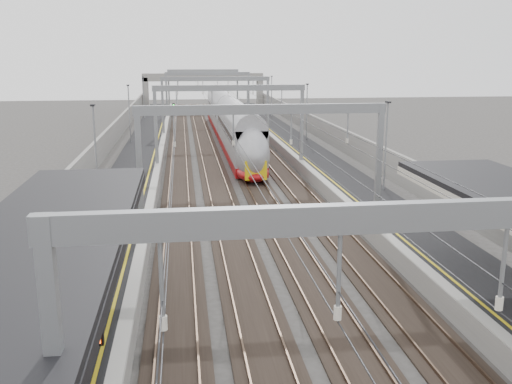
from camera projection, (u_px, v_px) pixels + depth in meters
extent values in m
cube|color=black|center=(140.00, 163.00, 51.76)|extent=(4.00, 120.00, 1.00)
cube|color=black|center=(312.00, 159.00, 53.77)|extent=(4.00, 120.00, 1.00)
cube|color=black|center=(179.00, 167.00, 52.31)|extent=(2.40, 140.00, 0.08)
cube|color=brown|center=(171.00, 166.00, 52.20)|extent=(0.07, 140.00, 0.14)
cube|color=brown|center=(187.00, 166.00, 52.38)|extent=(0.07, 140.00, 0.14)
cube|color=black|center=(212.00, 166.00, 52.68)|extent=(2.40, 140.00, 0.08)
cube|color=brown|center=(204.00, 166.00, 52.57)|extent=(0.07, 140.00, 0.14)
cube|color=brown|center=(219.00, 165.00, 52.75)|extent=(0.07, 140.00, 0.14)
cube|color=black|center=(244.00, 166.00, 53.06)|extent=(2.40, 140.00, 0.08)
cube|color=brown|center=(236.00, 165.00, 52.95)|extent=(0.07, 140.00, 0.14)
cube|color=brown|center=(251.00, 164.00, 53.13)|extent=(0.07, 140.00, 0.14)
cube|color=black|center=(276.00, 165.00, 53.44)|extent=(2.40, 140.00, 0.08)
cube|color=brown|center=(268.00, 164.00, 53.32)|extent=(0.07, 140.00, 0.14)
cube|color=brown|center=(283.00, 164.00, 53.51)|extent=(0.07, 140.00, 0.14)
cube|color=gray|center=(427.00, 216.00, 9.70)|extent=(13.00, 0.25, 0.50)
cube|color=gray|center=(140.00, 171.00, 28.91)|extent=(0.28, 0.28, 6.60)
cube|color=gray|center=(379.00, 165.00, 30.49)|extent=(0.28, 0.28, 6.60)
cube|color=gray|center=(263.00, 109.00, 28.99)|extent=(13.00, 0.25, 0.50)
cube|color=gray|center=(156.00, 125.00, 48.20)|extent=(0.28, 0.28, 6.60)
cube|color=gray|center=(302.00, 123.00, 49.78)|extent=(0.28, 0.28, 6.60)
cube|color=gray|center=(230.00, 88.00, 48.28)|extent=(13.00, 0.25, 0.50)
cube|color=gray|center=(163.00, 105.00, 67.49)|extent=(0.28, 0.28, 6.60)
cube|color=gray|center=(268.00, 104.00, 69.06)|extent=(0.28, 0.28, 6.60)
cube|color=gray|center=(215.00, 79.00, 67.57)|extent=(13.00, 0.25, 0.50)
cube|color=gray|center=(167.00, 94.00, 86.77)|extent=(0.28, 0.28, 6.60)
cube|color=gray|center=(249.00, 94.00, 88.35)|extent=(0.28, 0.28, 6.60)
cube|color=gray|center=(208.00, 74.00, 86.85)|extent=(13.00, 0.25, 0.50)
cube|color=gray|center=(169.00, 88.00, 104.13)|extent=(0.28, 0.28, 6.60)
cube|color=gray|center=(237.00, 87.00, 105.71)|extent=(0.28, 0.28, 6.60)
cube|color=gray|center=(203.00, 71.00, 104.21)|extent=(13.00, 0.25, 0.50)
cylinder|color=#262628|center=(177.00, 103.00, 55.86)|extent=(0.03, 140.00, 0.03)
cylinder|color=#262628|center=(208.00, 103.00, 56.24)|extent=(0.03, 140.00, 0.03)
cylinder|color=#262628|center=(238.00, 102.00, 56.61)|extent=(0.03, 140.00, 0.03)
cylinder|color=#262628|center=(268.00, 102.00, 56.99)|extent=(0.03, 140.00, 0.03)
cylinder|color=black|center=(33.00, 250.00, 21.07)|extent=(0.20, 0.20, 4.00)
cube|color=black|center=(63.00, 334.00, 11.45)|extent=(1.60, 0.15, 0.55)
cube|color=#FF3F05|center=(62.00, 336.00, 11.38)|extent=(1.50, 0.02, 0.42)
cube|color=gray|center=(203.00, 77.00, 104.48)|extent=(22.00, 2.20, 1.40)
cube|color=gray|center=(146.00, 95.00, 103.89)|extent=(1.00, 2.20, 6.20)
cube|color=gray|center=(260.00, 94.00, 106.52)|extent=(1.00, 2.20, 6.20)
cube|color=gray|center=(103.00, 152.00, 51.11)|extent=(0.30, 120.00, 3.20)
cube|color=gray|center=(345.00, 147.00, 53.91)|extent=(0.30, 120.00, 3.20)
cube|color=#9D0E11|center=(238.00, 151.00, 57.98)|extent=(2.74, 23.36, 0.81)
cube|color=#939398|center=(238.00, 132.00, 57.53)|extent=(2.74, 23.36, 3.05)
cube|color=black|center=(247.00, 169.00, 50.17)|extent=(2.03, 2.44, 0.51)
cube|color=#9D0E11|center=(222.00, 124.00, 80.90)|extent=(2.74, 23.36, 0.81)
cube|color=#939398|center=(221.00, 110.00, 80.45)|extent=(2.74, 23.36, 3.05)
cube|color=black|center=(226.00, 134.00, 73.09)|extent=(2.03, 2.44, 0.51)
ellipsoid|color=#939398|center=(252.00, 154.00, 46.14)|extent=(2.74, 5.28, 4.27)
cube|color=#E0BC0B|center=(256.00, 171.00, 44.25)|extent=(1.73, 0.12, 1.52)
cube|color=black|center=(255.00, 150.00, 44.33)|extent=(1.63, 0.58, 0.95)
cylinder|color=black|center=(174.00, 117.00, 80.82)|extent=(0.12, 0.12, 3.00)
cube|color=black|center=(174.00, 106.00, 80.45)|extent=(0.32, 0.22, 0.75)
sphere|color=#0CE526|center=(174.00, 105.00, 80.29)|extent=(0.16, 0.16, 0.16)
cylinder|color=black|center=(242.00, 127.00, 70.23)|extent=(0.12, 0.12, 3.00)
cube|color=black|center=(242.00, 114.00, 69.86)|extent=(0.32, 0.22, 0.75)
sphere|color=red|center=(242.00, 112.00, 69.70)|extent=(0.16, 0.16, 0.16)
cylinder|color=black|center=(253.00, 121.00, 76.23)|extent=(0.12, 0.12, 3.00)
cube|color=black|center=(253.00, 109.00, 75.86)|extent=(0.32, 0.22, 0.75)
sphere|color=red|center=(253.00, 108.00, 75.70)|extent=(0.16, 0.16, 0.16)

